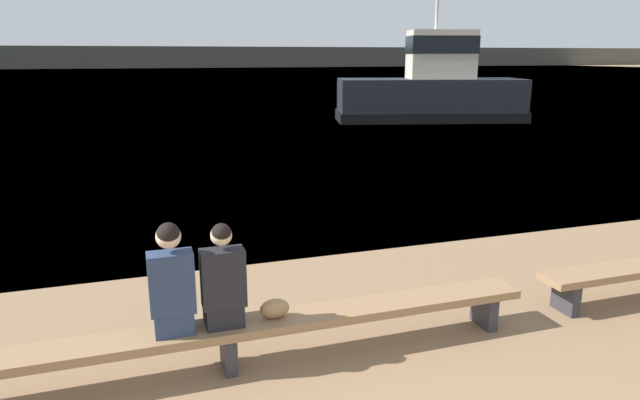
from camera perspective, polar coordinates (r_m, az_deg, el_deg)
The scene contains 8 objects.
water_surface at distance 127.77m, azimuth -18.18°, elevation 12.31°, with size 240.00×240.00×0.00m, color #386084.
far_shoreline at distance 143.61m, azimuth -18.35°, elevation 13.41°, with size 600.00×12.00×4.82m, color #4C4C42.
bench_main at distance 5.68m, azimuth -9.22°, elevation -12.98°, with size 6.37×0.43×0.46m.
person_left at distance 5.41m, azimuth -14.63°, elevation -8.16°, with size 0.41×0.40×1.08m.
person_right at distance 5.47m, azimuth -9.69°, elevation -8.13°, with size 0.41×0.39×1.02m.
shopping_bag at distance 5.69m, azimuth -4.56°, elevation -10.77°, with size 0.29×0.17×0.20m.
tugboat_red at distance 27.00m, azimuth 11.15°, elevation 10.48°, with size 8.91×4.84×7.50m.
bench_segment_right at distance 7.95m, azimuth 28.09°, elevation -6.64°, with size 2.26×0.43×0.46m.
Camera 1 is at (-1.64, -1.66, 2.97)m, focal length 32.00 mm.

